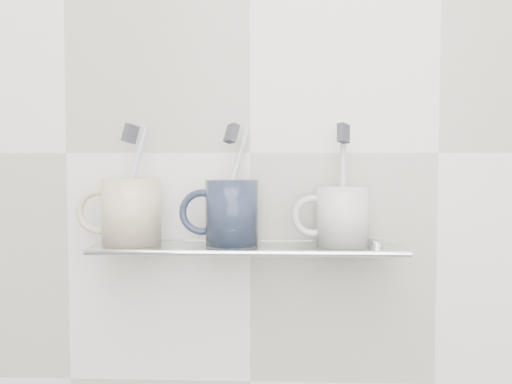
{
  "coord_description": "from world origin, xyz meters",
  "views": [
    {
      "loc": [
        0.05,
        0.12,
        1.24
      ],
      "look_at": [
        0.01,
        1.04,
        1.19
      ],
      "focal_mm": 40.0,
      "sensor_mm": 36.0,
      "label": 1
    }
  ],
  "objects_px": {
    "shelf_glass": "(248,248)",
    "mug_left": "(131,212)",
    "mug_center": "(232,212)",
    "mug_right": "(343,216)"
  },
  "relations": [
    {
      "from": "mug_left",
      "to": "mug_center",
      "type": "distance_m",
      "value": 0.17
    },
    {
      "from": "mug_left",
      "to": "mug_center",
      "type": "xyz_separation_m",
      "value": [
        0.17,
        0.0,
        -0.0
      ]
    },
    {
      "from": "mug_center",
      "to": "mug_left",
      "type": "bearing_deg",
      "value": 157.36
    },
    {
      "from": "mug_center",
      "to": "mug_right",
      "type": "xyz_separation_m",
      "value": [
        0.18,
        0.0,
        -0.01
      ]
    },
    {
      "from": "shelf_glass",
      "to": "mug_left",
      "type": "distance_m",
      "value": 0.2
    },
    {
      "from": "mug_right",
      "to": "mug_center",
      "type": "bearing_deg",
      "value": -162.63
    },
    {
      "from": "mug_left",
      "to": "mug_right",
      "type": "height_order",
      "value": "mug_left"
    },
    {
      "from": "mug_right",
      "to": "mug_left",
      "type": "bearing_deg",
      "value": -162.63
    },
    {
      "from": "shelf_glass",
      "to": "mug_left",
      "type": "bearing_deg",
      "value": 178.51
    },
    {
      "from": "mug_left",
      "to": "mug_right",
      "type": "distance_m",
      "value": 0.34
    }
  ]
}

